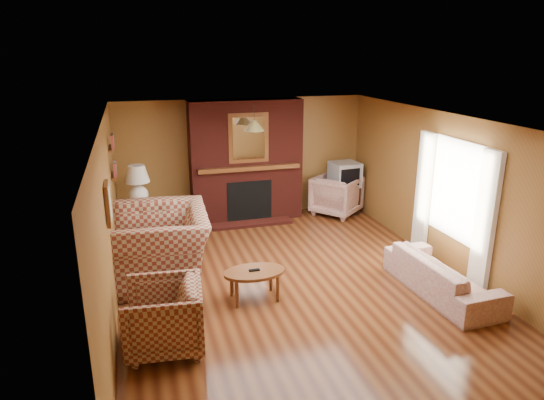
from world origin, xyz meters
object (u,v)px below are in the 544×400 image
object	(u,v)px
floral_sofa	(442,275)
side_table	(141,221)
plaid_loveseat	(161,245)
tv_stand	(344,199)
plaid_armchair	(164,317)
fireplace	(246,162)
table_lamp	(138,183)
crt_tv	(345,174)
coffee_table	(254,274)
floral_armchair	(337,195)

from	to	relation	value
floral_sofa	side_table	distance (m)	5.20
plaid_loveseat	floral_sofa	size ratio (longest dim) A/B	0.85
tv_stand	plaid_armchair	bearing A→B (deg)	-141.47
plaid_armchair	tv_stand	bearing A→B (deg)	140.13
fireplace	table_lamp	size ratio (longest dim) A/B	3.37
side_table	floral_sofa	bearing A→B (deg)	-39.72
floral_sofa	tv_stand	xyz separation A→B (m)	(0.15, 3.67, 0.01)
side_table	crt_tv	size ratio (longest dim) A/B	1.11
fireplace	floral_sofa	world-z (taller)	fireplace
coffee_table	tv_stand	distance (m)	4.13
coffee_table	table_lamp	bearing A→B (deg)	117.38
plaid_armchair	floral_armchair	world-z (taller)	floral_armchair
plaid_armchair	crt_tv	bearing A→B (deg)	140.09
table_lamp	crt_tv	xyz separation A→B (m)	(4.15, 0.34, -0.23)
table_lamp	floral_sofa	bearing A→B (deg)	-39.72
plaid_armchair	floral_sofa	size ratio (longest dim) A/B	0.47
plaid_armchair	table_lamp	world-z (taller)	table_lamp
floral_sofa	plaid_loveseat	bearing A→B (deg)	64.25
side_table	tv_stand	xyz separation A→B (m)	(4.15, 0.35, -0.04)
floral_sofa	table_lamp	world-z (taller)	table_lamp
floral_sofa	crt_tv	world-z (taller)	crt_tv
plaid_armchair	tv_stand	distance (m)	5.61
plaid_loveseat	tv_stand	bearing A→B (deg)	120.68
plaid_loveseat	side_table	distance (m)	1.72
coffee_table	side_table	xyz separation A→B (m)	(-1.43, 2.75, -0.04)
table_lamp	crt_tv	world-z (taller)	table_lamp
plaid_armchair	fireplace	bearing A→B (deg)	160.28
table_lamp	tv_stand	xyz separation A→B (m)	(4.15, 0.35, -0.77)
plaid_loveseat	crt_tv	xyz separation A→B (m)	(3.90, 2.04, 0.31)
fireplace	side_table	size ratio (longest dim) A/B	3.63
coffee_table	floral_sofa	bearing A→B (deg)	-12.49
plaid_loveseat	floral_armchair	distance (m)	4.23
plaid_loveseat	floral_sofa	xyz separation A→B (m)	(3.75, -1.63, -0.25)
floral_armchair	crt_tv	xyz separation A→B (m)	(0.18, 0.03, 0.43)
table_lamp	tv_stand	size ratio (longest dim) A/B	1.23
fireplace	coffee_table	size ratio (longest dim) A/B	2.82
plaid_loveseat	side_table	xyz separation A→B (m)	(-0.25, 1.69, -0.19)
plaid_loveseat	coffee_table	world-z (taller)	plaid_loveseat
plaid_armchair	side_table	bearing A→B (deg)	-171.95
plaid_armchair	coffee_table	bearing A→B (deg)	128.57
plaid_armchair	side_table	size ratio (longest dim) A/B	1.33
table_lamp	floral_armchair	bearing A→B (deg)	4.46
floral_sofa	floral_armchair	world-z (taller)	floral_armchair
floral_armchair	tv_stand	distance (m)	0.22
fireplace	plaid_armchair	bearing A→B (deg)	-115.37
side_table	crt_tv	distance (m)	4.19
side_table	fireplace	bearing A→B (deg)	14.29
plaid_loveseat	side_table	size ratio (longest dim) A/B	2.42
side_table	table_lamp	world-z (taller)	table_lamp
plaid_loveseat	tv_stand	xyz separation A→B (m)	(3.90, 2.04, -0.23)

